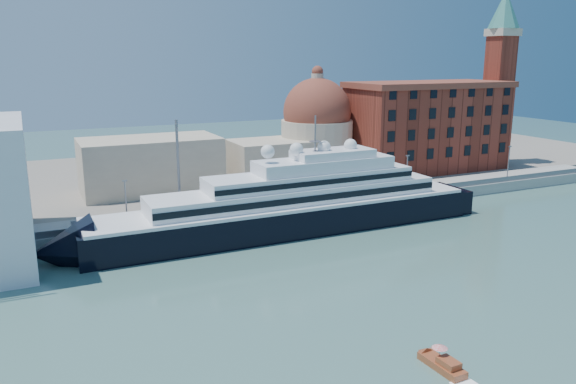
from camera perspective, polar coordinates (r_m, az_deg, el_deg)
ground at (r=86.17m, az=8.14°, el=-7.96°), size 400.00×400.00×0.00m
quay at (r=114.17m, az=-1.21°, el=-1.78°), size 180.00×10.00×2.50m
land at (r=151.60m, az=-7.54°, el=1.85°), size 260.00×72.00×2.00m
quay_fence at (r=109.74m, az=-0.25°, el=-1.41°), size 180.00×0.10×1.20m
superyacht at (r=101.73m, az=-1.24°, el=-1.93°), size 82.89×11.49×24.77m
service_barge at (r=95.18m, az=-16.81°, el=-5.89°), size 10.69×4.06×2.37m
water_taxi at (r=62.47m, az=15.47°, el=-16.47°), size 2.11×5.65×2.64m
warehouse at (r=154.09m, az=13.97°, el=6.57°), size 43.00×19.00×23.25m
campanile at (r=169.30m, az=20.74°, el=11.78°), size 8.40×8.40×47.00m
church at (r=136.00m, az=-2.85°, el=4.85°), size 66.00×18.00×25.50m
lamp_posts at (r=106.17m, az=-7.10°, el=1.72°), size 120.80×2.40×18.00m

